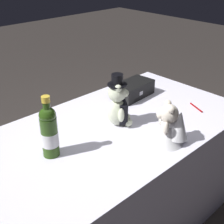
{
  "coord_description": "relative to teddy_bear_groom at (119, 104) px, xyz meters",
  "views": [
    {
      "loc": [
        -1.04,
        -1.1,
        1.61
      ],
      "look_at": [
        0.0,
        0.0,
        0.81
      ],
      "focal_mm": 49.74,
      "sensor_mm": 36.0,
      "label": 1
    }
  ],
  "objects": [
    {
      "name": "ground_plane",
      "position": [
        -0.05,
        -0.0,
        -0.83
      ],
      "size": [
        12.0,
        12.0,
        0.0
      ],
      "primitive_type": "plane",
      "color": "#2D2826"
    },
    {
      "name": "reception_table",
      "position": [
        -0.05,
        -0.0,
        -0.48
      ],
      "size": [
        1.67,
        0.9,
        0.71
      ],
      "primitive_type": "cube",
      "color": "white",
      "rests_on": "ground_plane"
    },
    {
      "name": "teddy_bear_groom",
      "position": [
        0.0,
        0.0,
        0.0
      ],
      "size": [
        0.15,
        0.14,
        0.31
      ],
      "color": "beige",
      "rests_on": "reception_table"
    },
    {
      "name": "teddy_bear_bride",
      "position": [
        0.06,
        -0.32,
        -0.03
      ],
      "size": [
        0.23,
        0.22,
        0.23
      ],
      "color": "white",
      "rests_on": "reception_table"
    },
    {
      "name": "champagne_bottle",
      "position": [
        -0.45,
        0.01,
        0.01
      ],
      "size": [
        0.08,
        0.08,
        0.32
      ],
      "color": "#284713",
      "rests_on": "reception_table"
    },
    {
      "name": "signing_pen",
      "position": [
        0.5,
        -0.19,
        -0.12
      ],
      "size": [
        0.06,
        0.13,
        0.01
      ],
      "color": "maroon",
      "rests_on": "reception_table"
    },
    {
      "name": "gift_case_black",
      "position": [
        0.34,
        0.21,
        -0.08
      ],
      "size": [
        0.3,
        0.18,
        0.1
      ],
      "color": "black",
      "rests_on": "reception_table"
    }
  ]
}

